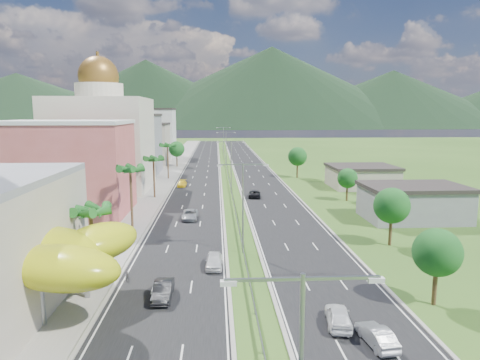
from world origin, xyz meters
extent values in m
plane|color=#2D5119|center=(0.00, 0.00, 0.00)|extent=(500.00, 500.00, 0.00)
cube|color=black|center=(-7.50, 90.00, 0.02)|extent=(11.00, 260.00, 0.04)
cube|color=black|center=(7.50, 90.00, 0.02)|extent=(11.00, 260.00, 0.04)
cube|color=gray|center=(-17.00, 90.00, 0.06)|extent=(7.00, 260.00, 0.12)
cube|color=gray|center=(0.00, 72.00, 0.62)|extent=(0.08, 216.00, 0.28)
cube|color=gray|center=(0.00, 174.00, 0.35)|extent=(0.10, 0.12, 0.70)
cube|color=gray|center=(-1.44, -25.00, 10.80)|extent=(2.88, 0.12, 0.12)
cube|color=gray|center=(1.44, -25.00, 10.80)|extent=(2.88, 0.12, 0.12)
cube|color=silver|center=(-2.72, -25.00, 10.70)|extent=(0.60, 0.25, 0.18)
cube|color=silver|center=(2.72, -25.00, 10.70)|extent=(0.60, 0.25, 0.18)
cylinder|color=gray|center=(0.00, 10.00, 5.50)|extent=(0.20, 0.20, 11.00)
cube|color=gray|center=(-1.44, 10.00, 10.80)|extent=(2.88, 0.12, 0.12)
cube|color=gray|center=(1.44, 10.00, 10.80)|extent=(2.88, 0.12, 0.12)
cube|color=silver|center=(-2.72, 10.00, 10.70)|extent=(0.60, 0.25, 0.18)
cube|color=silver|center=(2.72, 10.00, 10.70)|extent=(0.60, 0.25, 0.18)
cylinder|color=gray|center=(0.00, 50.00, 5.50)|extent=(0.20, 0.20, 11.00)
cube|color=gray|center=(-1.44, 50.00, 10.80)|extent=(2.88, 0.12, 0.12)
cube|color=gray|center=(1.44, 50.00, 10.80)|extent=(2.88, 0.12, 0.12)
cube|color=silver|center=(-2.72, 50.00, 10.70)|extent=(0.60, 0.25, 0.18)
cube|color=silver|center=(2.72, 50.00, 10.70)|extent=(0.60, 0.25, 0.18)
cylinder|color=gray|center=(0.00, 95.00, 5.50)|extent=(0.20, 0.20, 11.00)
cube|color=gray|center=(-1.44, 95.00, 10.80)|extent=(2.88, 0.12, 0.12)
cube|color=gray|center=(1.44, 95.00, 10.80)|extent=(2.88, 0.12, 0.12)
cube|color=silver|center=(-2.72, 95.00, 10.70)|extent=(0.60, 0.25, 0.18)
cube|color=silver|center=(2.72, 95.00, 10.70)|extent=(0.60, 0.25, 0.18)
cylinder|color=gray|center=(0.00, 140.00, 5.50)|extent=(0.20, 0.20, 11.00)
cube|color=gray|center=(-1.44, 140.00, 10.80)|extent=(2.88, 0.12, 0.12)
cube|color=gray|center=(1.44, 140.00, 10.80)|extent=(2.88, 0.12, 0.12)
cube|color=silver|center=(-2.72, 140.00, 10.70)|extent=(0.60, 0.25, 0.18)
cube|color=silver|center=(2.72, 140.00, 10.70)|extent=(0.60, 0.25, 0.18)
cylinder|color=gray|center=(-17.00, -7.00, 2.00)|extent=(0.50, 0.50, 4.00)
cylinder|color=gray|center=(-15.00, -2.00, 2.00)|extent=(0.50, 0.50, 4.00)
cube|color=#BB534C|center=(-28.00, 32.00, 7.50)|extent=(20.00, 15.00, 15.00)
cube|color=beige|center=(-28.00, 55.00, 10.00)|extent=(20.00, 20.00, 20.00)
cylinder|color=beige|center=(-28.00, 55.00, 21.50)|extent=(10.00, 10.00, 3.00)
sphere|color=brown|center=(-28.00, 55.00, 24.50)|extent=(8.40, 8.40, 8.40)
cube|color=gray|center=(-27.00, 80.00, 8.00)|extent=(16.00, 15.00, 16.00)
cube|color=#A29885|center=(-27.00, 102.00, 6.50)|extent=(16.00, 15.00, 13.00)
cube|color=silver|center=(-27.00, 125.00, 9.00)|extent=(16.00, 15.00, 18.00)
cube|color=gray|center=(28.00, 25.00, 2.50)|extent=(15.00, 10.00, 5.00)
cube|color=#A29885|center=(30.00, 55.00, 2.20)|extent=(14.00, 12.00, 4.40)
cylinder|color=#47301C|center=(-15.50, 2.00, 3.75)|extent=(0.36, 0.36, 7.50)
cylinder|color=#47301C|center=(-15.50, 22.00, 4.50)|extent=(0.36, 0.36, 9.00)
cylinder|color=#47301C|center=(-15.50, 45.00, 4.00)|extent=(0.36, 0.36, 8.00)
cylinder|color=#47301C|center=(-15.50, 70.00, 4.40)|extent=(0.36, 0.36, 8.80)
cylinder|color=#47301C|center=(-15.50, 95.00, 2.45)|extent=(0.40, 0.40, 4.90)
sphere|color=#1C5B1F|center=(-15.50, 95.00, 5.60)|extent=(4.90, 4.90, 4.90)
cylinder|color=#47301C|center=(16.00, -5.00, 2.10)|extent=(0.40, 0.40, 4.20)
sphere|color=#1C5B1F|center=(16.00, -5.00, 4.80)|extent=(4.20, 4.20, 4.20)
cylinder|color=#47301C|center=(19.00, 12.00, 2.27)|extent=(0.40, 0.40, 4.55)
sphere|color=#1C5B1F|center=(19.00, 12.00, 5.20)|extent=(4.55, 4.55, 4.55)
cylinder|color=#47301C|center=(22.00, 40.00, 1.92)|extent=(0.40, 0.40, 3.85)
sphere|color=#1C5B1F|center=(22.00, 40.00, 4.40)|extent=(3.85, 3.85, 3.85)
cylinder|color=#47301C|center=(18.00, 70.00, 2.45)|extent=(0.40, 0.40, 4.90)
sphere|color=#1C5B1F|center=(18.00, 70.00, 5.60)|extent=(4.90, 4.90, 4.90)
imported|color=white|center=(-3.46, 5.21, 0.80)|extent=(1.93, 4.50, 1.51)
imported|color=black|center=(-8.07, -2.48, 0.81)|extent=(1.68, 4.71, 1.55)
imported|color=#999CA0|center=(-7.40, 27.04, 0.77)|extent=(2.51, 5.29, 1.46)
imported|color=yellow|center=(-11.05, 57.95, 0.73)|extent=(2.04, 4.77, 1.37)
imported|color=white|center=(6.47, -8.29, 0.82)|extent=(2.50, 4.80, 1.56)
imported|color=#95969C|center=(8.44, -11.32, 0.75)|extent=(2.02, 4.45, 1.42)
imported|color=black|center=(4.51, 44.41, 0.72)|extent=(2.79, 5.14, 1.37)
imported|color=black|center=(-12.30, 2.35, 0.59)|extent=(0.76, 1.79, 1.11)
camera|label=1|loc=(-3.12, -39.68, 16.78)|focal=32.00mm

